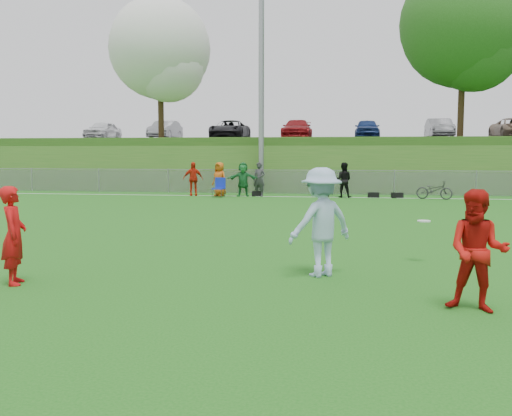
% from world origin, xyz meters
% --- Properties ---
extents(ground, '(120.00, 120.00, 0.00)m').
position_xyz_m(ground, '(0.00, 0.00, 0.00)').
color(ground, '#185912').
rests_on(ground, ground).
extents(sideline_far, '(60.00, 0.10, 0.01)m').
position_xyz_m(sideline_far, '(0.00, 18.00, 0.01)').
color(sideline_far, white).
rests_on(sideline_far, ground).
extents(fence, '(58.00, 0.06, 1.30)m').
position_xyz_m(fence, '(0.00, 20.00, 0.65)').
color(fence, gray).
rests_on(fence, ground).
extents(light_pole, '(1.20, 0.40, 12.15)m').
position_xyz_m(light_pole, '(-3.00, 20.80, 6.71)').
color(light_pole, gray).
rests_on(light_pole, ground).
extents(berm, '(120.00, 18.00, 3.00)m').
position_xyz_m(berm, '(0.00, 31.00, 1.50)').
color(berm, '#265919').
rests_on(berm, ground).
extents(parking_lot, '(120.00, 12.00, 0.10)m').
position_xyz_m(parking_lot, '(0.00, 33.00, 3.05)').
color(parking_lot, black).
rests_on(parking_lot, berm).
extents(tree_white_flowering, '(6.30, 6.30, 8.78)m').
position_xyz_m(tree_white_flowering, '(-9.84, 24.92, 8.32)').
color(tree_white_flowering, black).
rests_on(tree_white_flowering, berm).
extents(tree_green_near, '(7.14, 7.14, 9.95)m').
position_xyz_m(tree_green_near, '(8.16, 24.42, 9.03)').
color(tree_green_near, black).
rests_on(tree_green_near, berm).
extents(car_row, '(32.04, 5.18, 1.44)m').
position_xyz_m(car_row, '(-1.17, 32.00, 3.82)').
color(car_row, white).
rests_on(car_row, parking_lot).
extents(spectator_row, '(8.48, 0.88, 1.69)m').
position_xyz_m(spectator_row, '(-3.00, 18.00, 0.85)').
color(spectator_row, red).
rests_on(spectator_row, ground).
extents(gear_bags, '(7.37, 0.43, 0.26)m').
position_xyz_m(gear_bags, '(1.13, 18.10, 0.13)').
color(gear_bags, black).
rests_on(gear_bags, ground).
extents(player_red_left, '(0.60, 0.71, 1.65)m').
position_xyz_m(player_red_left, '(-3.95, -1.18, 0.83)').
color(player_red_left, red).
rests_on(player_red_left, ground).
extents(player_red_center, '(1.00, 0.88, 1.71)m').
position_xyz_m(player_red_center, '(3.34, -1.71, 0.85)').
color(player_red_center, '#B7110C').
rests_on(player_red_center, ground).
extents(player_blue, '(1.44, 1.33, 1.94)m').
position_xyz_m(player_blue, '(1.09, 0.24, 0.97)').
color(player_blue, '#9BB8D8').
rests_on(player_blue, ground).
extents(frisbee, '(0.26, 0.26, 0.02)m').
position_xyz_m(frisbee, '(3.08, 1.83, 0.84)').
color(frisbee, white).
rests_on(frisbee, ground).
extents(recycling_bin, '(0.86, 0.86, 1.02)m').
position_xyz_m(recycling_bin, '(0.22, 19.00, 0.51)').
color(recycling_bin, '#0F1DA6').
rests_on(recycling_bin, ground).
extents(camp_chair, '(0.61, 0.61, 0.95)m').
position_xyz_m(camp_chair, '(-4.57, 17.22, 0.28)').
color(camp_chair, '#1026B5').
rests_on(camp_chair, ground).
extents(bicycle, '(1.75, 1.13, 0.87)m').
position_xyz_m(bicycle, '(5.63, 17.59, 0.44)').
color(bicycle, '#2A2A2C').
rests_on(bicycle, ground).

